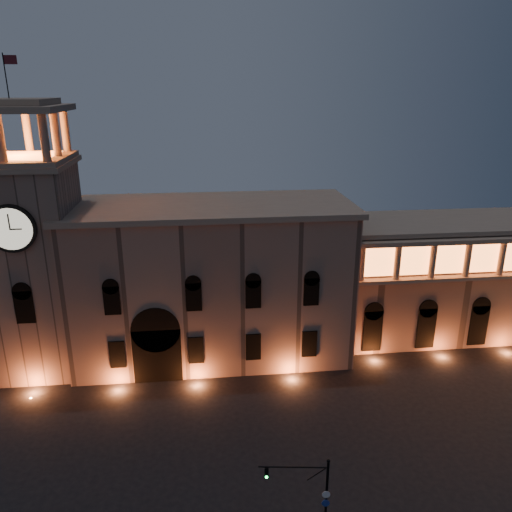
% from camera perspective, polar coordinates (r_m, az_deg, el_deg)
% --- Properties ---
extents(ground, '(160.00, 160.00, 0.00)m').
position_cam_1_polar(ground, '(42.38, -0.73, -25.22)').
color(ground, black).
rests_on(ground, ground).
extents(government_building, '(30.80, 12.80, 17.60)m').
position_cam_1_polar(government_building, '(56.23, -5.11, -2.87)').
color(government_building, '#8C6C5B').
rests_on(government_building, ground).
extents(clock_tower, '(9.80, 9.80, 32.40)m').
position_cam_1_polar(clock_tower, '(56.84, -24.09, -0.25)').
color(clock_tower, '#8C6C5B').
rests_on(clock_tower, ground).
extents(colonnade_wing, '(40.60, 11.50, 14.50)m').
position_cam_1_polar(colonnade_wing, '(68.21, 24.85, -1.94)').
color(colonnade_wing, '#866656').
rests_on(colonnade_wing, ground).
extents(traffic_light, '(4.78, 0.92, 6.59)m').
position_cam_1_polar(traffic_light, '(37.18, 6.67, -25.70)').
color(traffic_light, black).
rests_on(traffic_light, ground).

